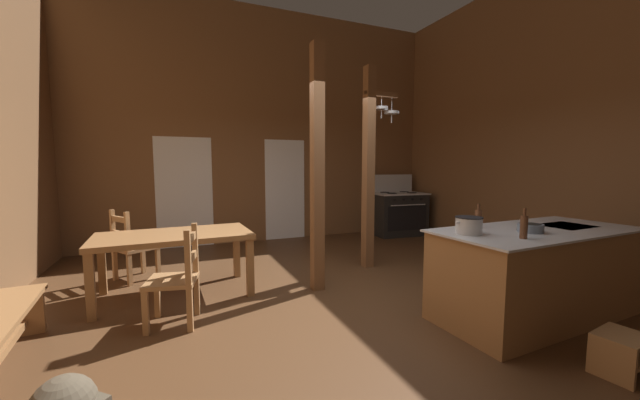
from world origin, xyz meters
name	(u,v)px	position (x,y,z in m)	size (l,w,h in m)	color
ground_plane	(348,306)	(0.00, 0.00, -0.05)	(7.89, 7.94, 0.10)	#4C301C
wall_back	(267,127)	(0.00, 3.64, 2.30)	(7.89, 0.14, 4.60)	brown
wall_right	(570,112)	(3.62, 0.00, 2.30)	(0.14, 7.94, 4.60)	brown
glazed_door_back_left	(185,193)	(-1.60, 3.56, 1.02)	(1.00, 0.01, 2.05)	white
glazed_panel_back_right	(285,190)	(0.35, 3.56, 1.02)	(0.84, 0.01, 2.05)	white
kitchen_island	(535,273)	(1.57, -1.05, 0.45)	(2.20, 1.06, 0.90)	olive
stove_range	(398,213)	(2.78, 3.02, 0.48)	(1.19, 0.89, 1.32)	black
support_post_with_pot_rack	(370,162)	(0.93, 1.12, 1.57)	(0.59, 0.23, 2.95)	brown
support_post_center	(317,170)	(-0.17, 0.51, 1.48)	(0.14, 0.14, 2.95)	brown
step_stool	(621,351)	(1.21, -1.98, 0.18)	(0.40, 0.33, 0.30)	#9E7044
dining_table	(175,241)	(-1.78, 0.97, 0.65)	(1.73, 0.96, 0.74)	olive
ladderback_chair_near_window	(132,247)	(-2.32, 1.77, 0.45)	(0.61, 0.61, 0.95)	#9E7044
ladderback_chair_by_post	(178,278)	(-1.76, 0.15, 0.45)	(0.52, 0.52, 0.95)	#9E7044
stockpot_on_counter	(469,225)	(0.74, -0.97, 0.98)	(0.31, 0.24, 0.16)	#B7BABF
mixing_bowl_on_counter	(530,228)	(1.35, -1.13, 0.94)	(0.22, 0.22, 0.08)	slate
bottle_tall_on_counter	(478,218)	(1.09, -0.75, 0.99)	(0.07, 0.07, 0.24)	#56331E
bottle_short_on_counter	(524,226)	(1.02, -1.31, 1.00)	(0.06, 0.06, 0.27)	#56331E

